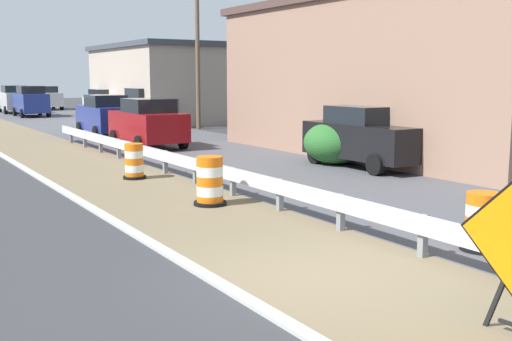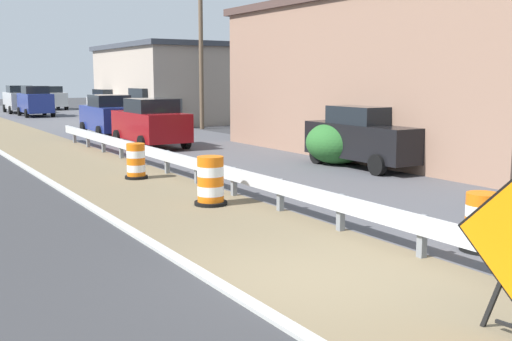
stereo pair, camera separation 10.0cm
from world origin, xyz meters
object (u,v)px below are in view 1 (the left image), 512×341
object	(u,v)px
utility_pole_near	(390,46)
utility_pole_mid	(197,44)
car_lead_far_lane	(105,116)
car_mid_far_lane	(365,137)
car_trailing_far_lane	(148,123)
car_lead_near_lane	(15,99)
car_trailing_near_lane	(106,105)
traffic_barrel_nearest	(482,225)
car_distant_c	(147,107)
traffic_barrel_close	(210,183)
car_distant_b	(31,101)
car_distant_a	(47,98)
traffic_barrel_mid	(134,163)

from	to	relation	value
utility_pole_near	utility_pole_mid	distance (m)	15.57
car_lead_far_lane	utility_pole_mid	bearing A→B (deg)	-75.04
car_mid_far_lane	utility_pole_near	xyz separation A→B (m)	(1.39, 0.43, 2.93)
utility_pole_mid	utility_pole_near	bearing A→B (deg)	-92.46
car_trailing_far_lane	car_lead_near_lane	bearing A→B (deg)	-0.14
car_lead_near_lane	car_trailing_near_lane	distance (m)	13.02
traffic_barrel_nearest	car_lead_far_lane	distance (m)	22.94
car_trailing_far_lane	utility_pole_mid	xyz separation A→B (m)	(5.80, 6.88, 3.68)
car_trailing_far_lane	car_distant_c	bearing A→B (deg)	-21.46
traffic_barrel_close	car_lead_near_lane	distance (m)	40.59
car_mid_far_lane	car_trailing_far_lane	xyz separation A→B (m)	(-3.74, 9.09, 0.02)
traffic_barrel_close	car_lead_far_lane	bearing A→B (deg)	79.18
car_lead_far_lane	car_mid_far_lane	distance (m)	15.06
car_lead_far_lane	car_mid_far_lane	size ratio (longest dim) A/B	1.00
car_lead_far_lane	car_distant_c	xyz separation A→B (m)	(3.98, 4.53, 0.10)
car_trailing_far_lane	traffic_barrel_close	bearing A→B (deg)	164.72
traffic_barrel_close	car_distant_b	xyz separation A→B (m)	(3.59, 35.00, 0.61)
traffic_barrel_close	car_distant_a	distance (m)	44.90
car_lead_far_lane	utility_pole_mid	world-z (taller)	utility_pole_mid
car_distant_c	car_lead_near_lane	bearing A→B (deg)	-170.17
car_lead_far_lane	utility_pole_mid	size ratio (longest dim) A/B	0.49
traffic_barrel_close	car_distant_c	size ratio (longest dim) A/B	0.24
car_distant_c	car_trailing_far_lane	bearing A→B (deg)	-23.36
traffic_barrel_close	car_lead_far_lane	xyz separation A→B (m)	(3.29, 17.23, 0.51)
car_mid_far_lane	car_distant_b	world-z (taller)	car_distant_b
car_mid_far_lane	car_distant_b	xyz separation A→B (m)	(-3.42, 32.36, 0.13)
car_mid_far_lane	utility_pole_near	size ratio (longest dim) A/B	0.59
car_trailing_near_lane	traffic_barrel_nearest	bearing A→B (deg)	-9.55
car_distant_c	car_distant_b	bearing A→B (deg)	-166.05
traffic_barrel_close	utility_pole_near	size ratio (longest dim) A/B	0.15
traffic_barrel_nearest	car_mid_far_lane	xyz separation A→B (m)	(4.87, 8.32, 0.54)
car_mid_far_lane	car_distant_c	world-z (taller)	car_distant_c
car_distant_b	utility_pole_near	bearing A→B (deg)	-170.78
car_trailing_near_lane	utility_pole_mid	world-z (taller)	utility_pole_mid
car_trailing_near_lane	car_mid_far_lane	bearing A→B (deg)	-1.21
car_trailing_near_lane	car_distant_a	world-z (taller)	car_trailing_near_lane
car_mid_far_lane	car_distant_c	size ratio (longest dim) A/B	0.96
traffic_barrel_close	car_lead_near_lane	bearing A→B (deg)	85.06
traffic_barrel_close	utility_pole_mid	distance (m)	21.12
car_lead_far_lane	car_trailing_far_lane	world-z (taller)	car_lead_far_lane
car_lead_near_lane	car_trailing_far_lane	distance (m)	28.71
utility_pole_mid	car_distant_c	bearing A→B (deg)	119.68
car_lead_far_lane	utility_pole_near	size ratio (longest dim) A/B	0.59
car_lead_near_lane	utility_pole_mid	distance (m)	22.81
car_trailing_far_lane	traffic_barrel_nearest	bearing A→B (deg)	176.58
traffic_barrel_mid	traffic_barrel_nearest	bearing A→B (deg)	-77.24
car_mid_far_lane	car_trailing_far_lane	bearing A→B (deg)	-157.13
car_trailing_near_lane	car_distant_b	size ratio (longest dim) A/B	1.06
car_distant_b	car_lead_far_lane	bearing A→B (deg)	179.70
traffic_barrel_close	traffic_barrel_mid	distance (m)	4.37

